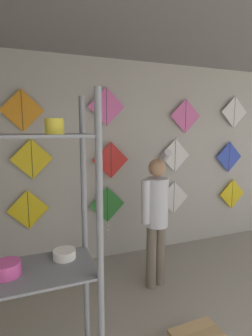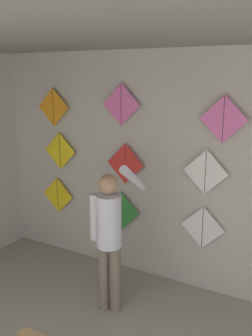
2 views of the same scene
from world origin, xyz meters
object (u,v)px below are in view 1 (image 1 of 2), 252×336
(shopkeeper, at_px, (156,211))
(kite_9, at_px, (106,107))
(kite_7, at_px, (229,157))
(kite_10, at_px, (186,116))
(kite_5, at_px, (111,160))
(kite_11, at_px, (234,112))
(kite_6, at_px, (175,155))
(kite_2, at_px, (174,198))
(kite_8, at_px, (22,110))
(kite_0, at_px, (28,210))
(kite_4, at_px, (32,159))
(kite_3, at_px, (232,194))
(kite_1, at_px, (107,208))

(shopkeeper, distance_m, kite_9, 1.53)
(kite_7, xyz_separation_m, kite_10, (-0.87, 0.00, 0.66))
(kite_7, xyz_separation_m, kite_9, (-2.12, 0.00, 0.76))
(kite_5, height_order, kite_11, kite_11)
(kite_6, height_order, kite_7, kite_6)
(kite_10, height_order, kite_11, kite_11)
(kite_5, height_order, kite_9, kite_9)
(kite_2, bearing_deg, kite_9, 180.00)
(kite_8, relative_size, kite_9, 1.00)
(kite_0, height_order, kite_4, kite_4)
(shopkeeper, distance_m, kite_2, 1.12)
(kite_9, relative_size, kite_11, 1.00)
(kite_0, bearing_deg, kite_3, 0.00)
(kite_2, height_order, kite_11, kite_11)
(shopkeeper, bearing_deg, kite_9, 99.83)
(kite_0, distance_m, kite_3, 3.28)
(kite_1, distance_m, kite_3, 2.24)
(kite_4, xyz_separation_m, kite_10, (2.22, 0.00, 0.56))
(kite_7, bearing_deg, kite_5, 180.00)
(kite_2, relative_size, kite_3, 1.00)
(kite_0, xyz_separation_m, kite_1, (1.05, -0.00, -0.09))
(shopkeeper, height_order, kite_3, shopkeeper)
(kite_6, xyz_separation_m, kite_10, (0.16, 0.00, 0.59))
(kite_0, bearing_deg, kite_1, -0.06)
(kite_2, relative_size, kite_5, 1.00)
(kite_7, height_order, kite_9, kite_9)
(shopkeeper, xyz_separation_m, kite_7, (1.78, 0.83, 0.48))
(kite_4, bearing_deg, kite_2, 0.00)
(shopkeeper, distance_m, kite_8, 2.00)
(kite_5, bearing_deg, kite_3, 0.00)
(kite_6, bearing_deg, kite_9, 180.00)
(shopkeeper, xyz_separation_m, kite_11, (1.83, 0.83, 1.21))
(kite_5, height_order, kite_6, kite_6)
(kite_4, distance_m, kite_7, 3.09)
(kite_1, xyz_separation_m, kite_11, (2.18, 0.00, 1.37))
(kite_0, distance_m, kite_9, 1.68)
(kite_3, xyz_separation_m, kite_9, (-2.23, 0.00, 1.40))
(kite_6, relative_size, kite_8, 1.00)
(shopkeeper, bearing_deg, kite_3, 11.10)
(kite_2, xyz_separation_m, kite_4, (-2.05, 0.00, 0.69))
(shopkeeper, bearing_deg, kite_4, 135.32)
(kite_1, distance_m, kite_2, 1.08)
(kite_2, distance_m, kite_5, 1.20)
(kite_3, xyz_separation_m, kite_5, (-2.18, 0.00, 0.68))
(kite_0, height_order, kite_2, kite_0)
(kite_6, xyz_separation_m, kite_11, (1.09, 0.00, 0.67))
(kite_1, xyz_separation_m, kite_3, (2.24, 0.00, -0.00))
(kite_11, bearing_deg, kite_2, 180.00)
(kite_4, xyz_separation_m, kite_7, (3.09, 0.00, -0.09))
(kite_0, xyz_separation_m, kite_7, (3.17, 0.00, 0.55))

